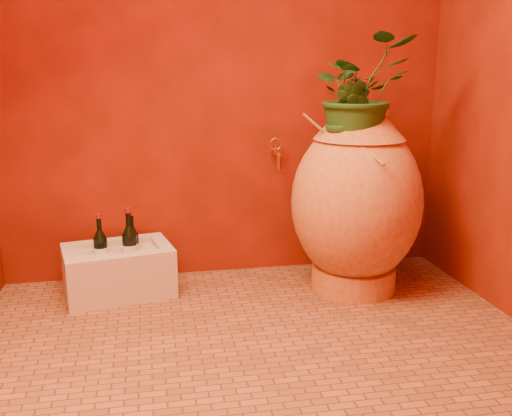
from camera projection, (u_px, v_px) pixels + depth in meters
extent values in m
plane|color=brown|center=(260.00, 349.00, 2.44)|extent=(2.50, 2.50, 0.00)
cube|color=#4F1504|center=(225.00, 53.00, 3.09)|extent=(2.50, 0.02, 2.50)
cylinder|color=orange|center=(353.00, 277.00, 3.10)|extent=(0.57, 0.57, 0.13)
ellipsoid|color=orange|center=(356.00, 202.00, 3.00)|extent=(0.87, 0.87, 0.86)
cone|color=orange|center=(360.00, 127.00, 2.90)|extent=(0.60, 0.60, 0.13)
torus|color=orange|center=(360.00, 112.00, 2.89)|extent=(0.37, 0.37, 0.05)
cylinder|color=olive|center=(347.00, 152.00, 2.87)|extent=(0.45, 0.10, 0.39)
cylinder|color=olive|center=(364.00, 146.00, 2.81)|extent=(0.03, 0.47, 0.12)
cylinder|color=olive|center=(384.00, 141.00, 2.86)|extent=(0.11, 0.35, 0.26)
cube|color=beige|center=(119.00, 273.00, 3.02)|extent=(0.61, 0.47, 0.23)
cube|color=beige|center=(118.00, 241.00, 3.13)|extent=(0.55, 0.18, 0.03)
cube|color=beige|center=(116.00, 259.00, 2.84)|extent=(0.55, 0.18, 0.03)
cube|color=beige|center=(70.00, 252.00, 2.94)|extent=(0.11, 0.24, 0.03)
cube|color=beige|center=(163.00, 247.00, 3.03)|extent=(0.11, 0.24, 0.03)
cylinder|color=black|center=(130.00, 252.00, 2.98)|extent=(0.08, 0.08, 0.18)
cone|color=black|center=(129.00, 230.00, 2.96)|extent=(0.08, 0.08, 0.05)
cylinder|color=black|center=(128.00, 219.00, 2.94)|extent=(0.03, 0.03, 0.07)
cylinder|color=maroon|center=(128.00, 210.00, 2.93)|extent=(0.03, 0.03, 0.03)
cylinder|color=silver|center=(130.00, 252.00, 2.98)|extent=(0.08, 0.08, 0.08)
cylinder|color=black|center=(101.00, 254.00, 2.98)|extent=(0.07, 0.07, 0.17)
cone|color=black|center=(100.00, 234.00, 2.95)|extent=(0.07, 0.07, 0.05)
cylinder|color=black|center=(99.00, 224.00, 2.94)|extent=(0.02, 0.02, 0.07)
cylinder|color=maroon|center=(98.00, 216.00, 2.93)|extent=(0.03, 0.03, 0.02)
cylinder|color=silver|center=(101.00, 254.00, 2.98)|extent=(0.07, 0.07, 0.07)
cylinder|color=black|center=(133.00, 250.00, 3.04)|extent=(0.07, 0.07, 0.17)
cone|color=black|center=(132.00, 231.00, 3.02)|extent=(0.07, 0.07, 0.05)
cylinder|color=black|center=(131.00, 221.00, 3.00)|extent=(0.02, 0.02, 0.06)
cylinder|color=maroon|center=(131.00, 213.00, 2.99)|extent=(0.03, 0.03, 0.02)
cylinder|color=silver|center=(133.00, 250.00, 3.04)|extent=(0.07, 0.07, 0.07)
cylinder|color=#AC6727|center=(276.00, 153.00, 3.21)|extent=(0.02, 0.14, 0.02)
cylinder|color=#AC6727|center=(279.00, 163.00, 3.15)|extent=(0.02, 0.02, 0.08)
torus|color=#AC6727|center=(276.00, 144.00, 3.19)|extent=(0.07, 0.01, 0.07)
cylinder|color=#AC6727|center=(276.00, 149.00, 3.20)|extent=(0.01, 0.01, 0.05)
imported|color=#1B491A|center=(359.00, 93.00, 2.85)|extent=(0.60, 0.55, 0.57)
imported|color=#1B491A|center=(347.00, 120.00, 2.81)|extent=(0.27, 0.26, 0.39)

